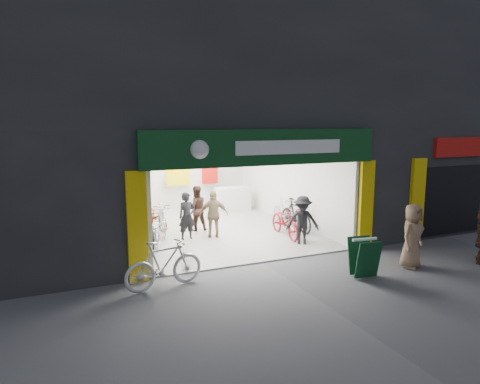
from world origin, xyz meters
TOP-DOWN VIEW (x-y plane):
  - ground at (0.00, 0.00)m, footprint 60.00×60.00m
  - building at (0.91, 4.99)m, footprint 17.00×10.27m
  - bike_left_front at (-2.30, 2.61)m, footprint 0.76×1.71m
  - bike_left_midfront at (-2.50, 2.61)m, footprint 0.55×1.80m
  - bike_left_midback at (-1.80, 4.67)m, footprint 0.92×1.85m
  - bike_left_back at (-1.80, 3.87)m, footprint 0.65×1.76m
  - bike_right_front at (2.50, 2.55)m, footprint 0.56×1.86m
  - bike_right_mid at (1.80, 2.05)m, footprint 0.84×1.99m
  - bike_right_back at (2.50, 3.28)m, footprint 0.52×1.80m
  - parked_bike at (-2.80, -0.66)m, footprint 1.89×0.81m
  - customer_a at (-1.21, 2.94)m, footprint 0.59×0.41m
  - customer_b at (-0.61, 3.89)m, footprint 0.78×0.61m
  - customer_c at (1.80, 1.00)m, footprint 1.12×0.91m
  - customer_d at (-0.37, 2.79)m, footprint 0.98×0.61m
  - pedestrian_near at (3.30, -1.80)m, footprint 0.94×0.78m
  - sandwich_board at (1.74, -1.87)m, footprint 0.68×0.69m

SIDE VIEW (x-z plane):
  - ground at x=0.00m, z-range 0.00..0.00m
  - bike_left_front at x=-2.30m, z-range 0.00..0.87m
  - bike_left_midback at x=-1.80m, z-range 0.00..0.93m
  - sandwich_board at x=1.74m, z-range 0.05..0.97m
  - bike_right_mid at x=1.80m, z-range 0.00..1.02m
  - bike_left_back at x=-1.80m, z-range 0.00..1.04m
  - bike_left_midfront at x=-2.50m, z-range 0.00..1.08m
  - bike_right_back at x=2.50m, z-range 0.00..1.08m
  - parked_bike at x=-2.80m, z-range 0.00..1.10m
  - bike_right_front at x=2.50m, z-range 0.00..1.11m
  - customer_c at x=1.80m, z-range 0.00..1.51m
  - customer_a at x=-1.21m, z-range 0.00..1.52m
  - customer_d at x=-0.37m, z-range 0.00..1.55m
  - customer_b at x=-0.61m, z-range 0.00..1.56m
  - pedestrian_near at x=3.30m, z-range 0.00..1.65m
  - building at x=0.91m, z-range 0.31..8.31m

